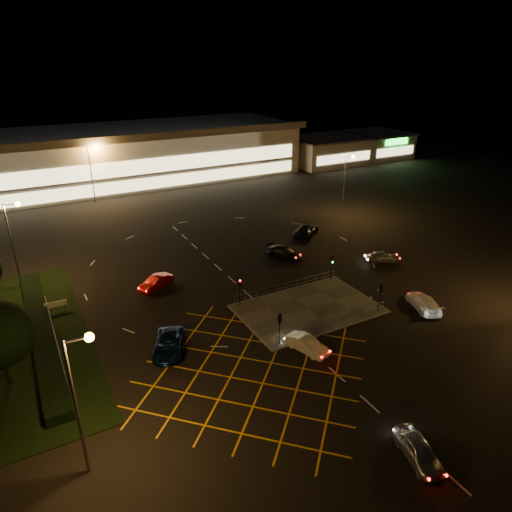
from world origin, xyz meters
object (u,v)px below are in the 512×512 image
signal_se (380,292)px  car_far_dkgrey (284,252)px  signal_nw (240,287)px  signal_sw (280,323)px  car_near_silver (419,451)px  car_right_silver (382,257)px  car_east_grey (307,230)px  car_queue_white (307,344)px  car_approach_white (424,302)px  signal_ne (332,263)px  car_left_blue (169,344)px  car_circ_red (156,282)px

signal_se → car_far_dkgrey: signal_se is taller
signal_nw → signal_sw: bearing=-90.0°
signal_se → signal_nw: same height
car_near_silver → car_right_silver: car_near_silver is taller
signal_nw → car_east_grey: 22.96m
car_queue_white → car_approach_white: (15.01, 0.33, 0.05)m
car_east_grey → car_far_dkgrey: bearing=88.8°
car_queue_white → car_right_silver: (19.58, 11.36, 0.03)m
signal_sw → signal_nw: (0.00, 7.99, 0.00)m
signal_sw → car_far_dkgrey: (10.90, 16.58, -1.65)m
signal_ne → car_queue_white: 14.48m
car_right_silver → car_far_dkgrey: bearing=80.9°
car_left_blue → car_approach_white: bearing=13.1°
car_queue_white → car_near_silver: bearing=-109.0°
car_near_silver → car_circ_red: car_near_silver is taller
signal_nw → car_far_dkgrey: size_ratio=0.64×
signal_sw → car_east_grey: bearing=-129.6°
car_queue_white → car_far_dkgrey: car_far_dkgrey is taller
car_near_silver → signal_ne: bearing=80.7°
signal_nw → car_circ_red: 10.68m
car_near_silver → car_circ_red: bearing=118.9°
signal_sw → signal_nw: 7.99m
signal_se → car_far_dkgrey: size_ratio=0.64×
car_near_silver → car_circ_red: 32.75m
signal_se → car_near_silver: (-10.76, -15.51, -1.63)m
signal_ne → car_far_dkgrey: (-1.10, 8.59, -1.65)m
car_near_silver → car_left_blue: (-10.46, 19.47, 0.01)m
signal_ne → car_right_silver: size_ratio=0.75×
car_left_blue → car_far_dkgrey: size_ratio=1.10×
signal_se → car_approach_white: 5.25m
signal_sw → car_far_dkgrey: size_ratio=0.64×
car_east_grey → signal_se: bearing=126.7°
car_right_silver → car_circ_red: size_ratio=0.96×
car_left_blue → car_approach_white: size_ratio=1.06×
car_approach_white → signal_sw: bearing=14.1°
car_near_silver → car_approach_white: bearing=57.1°
signal_sw → signal_nw: same height
signal_sw → car_right_silver: (21.25, 9.33, -1.65)m
car_left_blue → car_east_grey: (27.38, 17.97, 0.02)m
car_circ_red → car_approach_white: 29.35m
signal_ne → car_approach_white: bearing=-64.1°
signal_sw → car_approach_white: 16.86m
car_near_silver → car_approach_white: 20.72m
signal_sw → car_right_silver: signal_sw is taller
signal_ne → car_far_dkgrey: bearing=97.3°
car_circ_red → car_left_blue: bearing=-39.4°
signal_nw → car_near_silver: size_ratio=0.73×
signal_ne → car_east_grey: bearing=66.1°
signal_sw → car_circ_red: size_ratio=0.72×
signal_se → car_near_silver: bearing=55.3°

